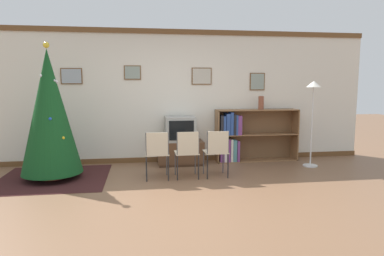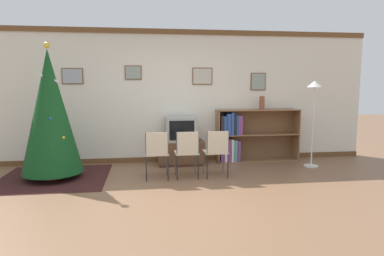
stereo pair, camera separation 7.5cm
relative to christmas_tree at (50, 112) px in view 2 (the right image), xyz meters
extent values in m
plane|color=brown|center=(2.05, -1.38, -1.14)|extent=(24.00, 24.00, 0.00)
cube|color=silver|center=(2.05, 1.08, 0.21)|extent=(8.47, 0.08, 2.70)
cube|color=brown|center=(2.05, 1.02, 1.51)|extent=(8.47, 0.03, 0.10)
cube|color=brown|center=(2.05, 1.02, -1.09)|extent=(8.47, 0.03, 0.10)
cube|color=brown|center=(0.18, 1.03, 0.62)|extent=(0.41, 0.02, 0.31)
cube|color=#9EA8B2|center=(0.18, 1.02, 0.62)|extent=(0.37, 0.01, 0.28)
cube|color=brown|center=(1.36, 1.03, 0.69)|extent=(0.33, 0.02, 0.28)
cube|color=gray|center=(1.36, 1.02, 0.69)|extent=(0.30, 0.01, 0.24)
cube|color=brown|center=(2.76, 1.03, 0.62)|extent=(0.41, 0.02, 0.35)
cube|color=#BCB7A8|center=(2.76, 1.02, 0.62)|extent=(0.38, 0.01, 0.31)
cube|color=brown|center=(3.95, 1.03, 0.52)|extent=(0.32, 0.02, 0.37)
cube|color=gray|center=(3.95, 1.02, 0.52)|extent=(0.29, 0.01, 0.33)
cube|color=#381919|center=(0.00, 0.00, -1.14)|extent=(1.82, 1.77, 0.01)
cylinder|color=maroon|center=(0.00, 0.00, -1.08)|extent=(0.36, 0.36, 0.10)
cone|color=#14471E|center=(0.00, 0.00, 0.01)|extent=(1.00, 1.00, 2.08)
sphere|color=yellow|center=(0.00, 0.00, 1.10)|extent=(0.10, 0.10, 0.10)
sphere|color=silver|center=(0.13, 0.00, 0.50)|extent=(0.06, 0.06, 0.06)
sphere|color=silver|center=(-0.08, -0.07, 0.60)|extent=(0.05, 0.05, 0.05)
sphere|color=#1E4CB2|center=(0.07, -0.26, -0.09)|extent=(0.05, 0.05, 0.05)
sphere|color=red|center=(-0.33, 0.07, -0.38)|extent=(0.05, 0.05, 0.05)
sphere|color=silver|center=(0.11, -0.05, 0.52)|extent=(0.04, 0.04, 0.04)
sphere|color=gold|center=(0.12, 0.24, -0.10)|extent=(0.05, 0.05, 0.05)
sphere|color=silver|center=(0.06, 0.35, -0.46)|extent=(0.04, 0.04, 0.04)
sphere|color=silver|center=(0.02, 0.10, 0.63)|extent=(0.05, 0.05, 0.05)
sphere|color=gold|center=(0.25, -0.23, -0.40)|extent=(0.05, 0.05, 0.05)
cube|color=#412A1A|center=(2.27, 0.74, -1.12)|extent=(0.87, 0.52, 0.05)
cube|color=brown|center=(2.27, 0.74, -0.88)|extent=(0.91, 0.54, 0.43)
cube|color=#9E9E99|center=(2.27, 0.74, -0.42)|extent=(0.59, 0.49, 0.49)
cube|color=black|center=(2.27, 0.49, -0.42)|extent=(0.48, 0.01, 0.38)
cube|color=beige|center=(1.76, -0.24, -0.71)|extent=(0.40, 0.40, 0.02)
cube|color=beige|center=(1.76, -0.43, -0.51)|extent=(0.35, 0.01, 0.38)
cylinder|color=#4C4C51|center=(1.58, -0.06, -0.93)|extent=(0.02, 0.02, 0.42)
cylinder|color=#4C4C51|center=(1.94, -0.06, -0.93)|extent=(0.02, 0.02, 0.42)
cylinder|color=#4C4C51|center=(1.58, -0.42, -0.93)|extent=(0.02, 0.02, 0.42)
cylinder|color=#4C4C51|center=(1.94, -0.42, -0.93)|extent=(0.02, 0.02, 0.42)
cylinder|color=#4C4C51|center=(1.58, -0.42, -0.73)|extent=(0.02, 0.02, 0.82)
cylinder|color=#4C4C51|center=(1.94, -0.42, -0.73)|extent=(0.02, 0.02, 0.82)
cube|color=beige|center=(2.27, -0.24, -0.71)|extent=(0.40, 0.40, 0.02)
cube|color=beige|center=(2.27, -0.43, -0.51)|extent=(0.35, 0.01, 0.38)
cylinder|color=#4C4C51|center=(2.09, -0.06, -0.93)|extent=(0.02, 0.02, 0.42)
cylinder|color=#4C4C51|center=(2.45, -0.06, -0.93)|extent=(0.02, 0.02, 0.42)
cylinder|color=#4C4C51|center=(2.09, -0.42, -0.93)|extent=(0.02, 0.02, 0.42)
cylinder|color=#4C4C51|center=(2.45, -0.42, -0.93)|extent=(0.02, 0.02, 0.42)
cylinder|color=#4C4C51|center=(2.09, -0.42, -0.73)|extent=(0.02, 0.02, 0.82)
cylinder|color=#4C4C51|center=(2.45, -0.42, -0.73)|extent=(0.02, 0.02, 0.82)
cube|color=beige|center=(2.79, -0.24, -0.71)|extent=(0.40, 0.40, 0.02)
cube|color=beige|center=(2.79, -0.43, -0.51)|extent=(0.35, 0.01, 0.38)
cylinder|color=#4C4C51|center=(2.61, -0.06, -0.93)|extent=(0.02, 0.02, 0.42)
cylinder|color=#4C4C51|center=(2.97, -0.06, -0.93)|extent=(0.02, 0.02, 0.42)
cylinder|color=#4C4C51|center=(2.61, -0.42, -0.93)|extent=(0.02, 0.02, 0.42)
cylinder|color=#4C4C51|center=(2.97, -0.42, -0.93)|extent=(0.02, 0.02, 0.42)
cylinder|color=#4C4C51|center=(2.61, -0.42, -0.73)|extent=(0.02, 0.02, 0.82)
cylinder|color=#4C4C51|center=(2.97, -0.42, -0.73)|extent=(0.02, 0.02, 0.82)
cube|color=olive|center=(3.05, 0.84, -0.60)|extent=(0.02, 0.36, 1.08)
cube|color=olive|center=(4.75, 0.84, -0.60)|extent=(0.02, 0.36, 1.08)
cube|color=olive|center=(3.90, 0.84, -0.07)|extent=(1.72, 0.36, 0.02)
cube|color=olive|center=(3.90, 0.84, -1.13)|extent=(1.72, 0.36, 0.02)
cube|color=olive|center=(3.90, 0.84, -0.58)|extent=(1.68, 0.36, 0.02)
cube|color=brown|center=(3.90, 1.01, -0.60)|extent=(1.72, 0.01, 1.08)
cube|color=#7A3D7F|center=(3.13, 0.80, -0.92)|extent=(0.08, 0.27, 0.41)
cube|color=silver|center=(3.20, 0.81, -0.93)|extent=(0.05, 0.29, 0.39)
cube|color=#7A3D7F|center=(3.27, 0.77, -0.89)|extent=(0.07, 0.21, 0.46)
cube|color=silver|center=(3.33, 0.81, -0.89)|extent=(0.04, 0.28, 0.46)
cube|color=teal|center=(3.40, 0.79, -0.90)|extent=(0.08, 0.26, 0.45)
cube|color=#7A3D7F|center=(3.47, 0.82, -0.91)|extent=(0.05, 0.30, 0.43)
cube|color=#232328|center=(3.12, 0.80, -0.37)|extent=(0.06, 0.28, 0.40)
cube|color=#2D4C93|center=(3.18, 0.81, -0.38)|extent=(0.05, 0.30, 0.39)
cube|color=#2D4C93|center=(3.25, 0.81, -0.35)|extent=(0.08, 0.30, 0.44)
cube|color=#2D4C93|center=(3.33, 0.78, -0.34)|extent=(0.06, 0.23, 0.46)
cube|color=#232328|center=(3.39, 0.78, -0.36)|extent=(0.05, 0.23, 0.43)
cube|color=#2D4C93|center=(3.43, 0.78, -0.37)|extent=(0.04, 0.23, 0.40)
cube|color=#7A3D7F|center=(3.49, 0.78, -0.37)|extent=(0.08, 0.23, 0.40)
cylinder|color=brown|center=(3.97, 0.82, 0.07)|extent=(0.11, 0.11, 0.27)
torus|color=brown|center=(3.97, 0.82, 0.21)|extent=(0.10, 0.10, 0.02)
cylinder|color=silver|center=(4.79, 0.19, -1.13)|extent=(0.28, 0.28, 0.03)
cylinder|color=silver|center=(4.79, 0.19, -0.36)|extent=(0.03, 0.03, 1.52)
cone|color=white|center=(4.79, 0.19, 0.47)|extent=(0.28, 0.28, 0.12)
camera|label=1|loc=(1.51, -5.98, 0.47)|focal=32.00mm
camera|label=2|loc=(1.58, -5.99, 0.47)|focal=32.00mm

